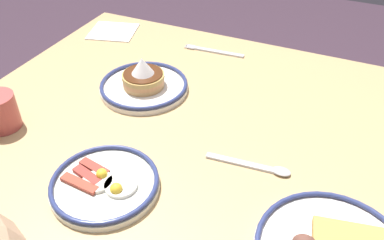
{
  "coord_description": "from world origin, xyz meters",
  "views": [
    {
      "loc": [
        -0.24,
        0.73,
        1.35
      ],
      "look_at": [
        0.07,
        0.04,
        0.76
      ],
      "focal_mm": 38.33,
      "sensor_mm": 36.0,
      "label": 1
    }
  ],
  "objects": [
    {
      "name": "paper_napkin",
      "position": [
        0.53,
        -0.34,
        0.74
      ],
      "size": [
        0.18,
        0.17,
        0.0
      ],
      "primitive_type": "cube",
      "rotation": [
        0.0,
        0.0,
        0.27
      ],
      "color": "white",
      "rests_on": "dining_table"
    },
    {
      "name": "fork_near",
      "position": [
        0.17,
        -0.35,
        0.74
      ],
      "size": [
        0.19,
        0.03,
        0.01
      ],
      "color": "silver",
      "rests_on": "dining_table"
    },
    {
      "name": "dining_table",
      "position": [
        0.0,
        0.0,
        0.63
      ],
      "size": [
        1.31,
        0.94,
        0.73
      ],
      "color": "tan",
      "rests_on": "ground_plane"
    },
    {
      "name": "plate_near_main",
      "position": [
        0.26,
        -0.07,
        0.76
      ],
      "size": [
        0.24,
        0.24,
        0.1
      ],
      "color": "white",
      "rests_on": "dining_table"
    },
    {
      "name": "plate_far_companion",
      "position": [
        0.15,
        0.28,
        0.75
      ],
      "size": [
        0.22,
        0.22,
        0.04
      ],
      "color": "silver",
      "rests_on": "dining_table"
    },
    {
      "name": "tea_spoon",
      "position": [
        -0.12,
        0.1,
        0.74
      ],
      "size": [
        0.18,
        0.03,
        0.01
      ],
      "color": "silver",
      "rests_on": "dining_table"
    }
  ]
}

